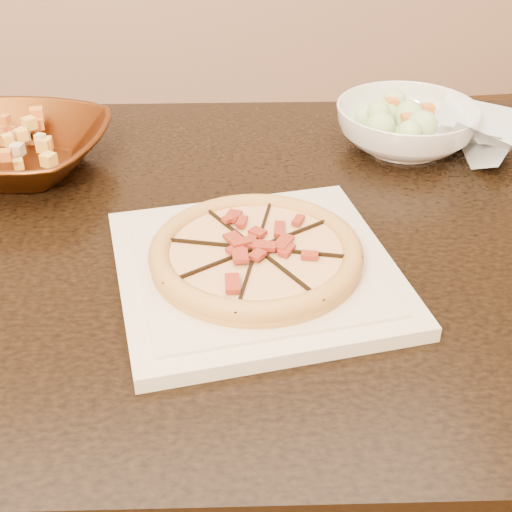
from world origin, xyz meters
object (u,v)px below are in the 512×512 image
object	(u,v)px
dining_table	(163,296)
plate	(256,270)
pizza	(256,253)
salad_bowl	(406,127)
bronze_bowl	(17,150)

from	to	relation	value
dining_table	plate	distance (m)	0.21
pizza	salad_bowl	size ratio (longest dim) A/B	1.13
plate	salad_bowl	xyz separation A→B (m)	(0.28, 0.31, 0.02)
bronze_bowl	salad_bowl	bearing A→B (deg)	-0.51
bronze_bowl	salad_bowl	xyz separation A→B (m)	(0.59, -0.01, 0.00)
plate	salad_bowl	distance (m)	0.42
bronze_bowl	salad_bowl	distance (m)	0.59
pizza	salad_bowl	bearing A→B (deg)	48.39
pizza	dining_table	bearing A→B (deg)	132.31
dining_table	plate	world-z (taller)	plate
dining_table	salad_bowl	xyz separation A→B (m)	(0.39, 0.19, 0.14)
plate	bronze_bowl	size ratio (longest dim) A/B	1.32
dining_table	bronze_bowl	distance (m)	0.31
bronze_bowl	salad_bowl	size ratio (longest dim) A/B	1.20
dining_table	bronze_bowl	xyz separation A→B (m)	(-0.20, 0.20, 0.14)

